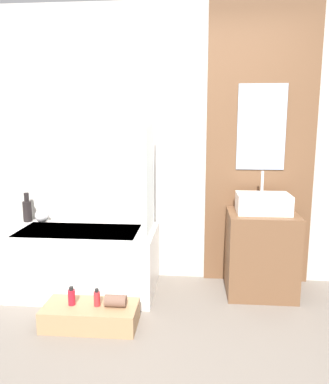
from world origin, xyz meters
name	(u,v)px	position (x,y,z in m)	size (l,w,h in m)	color
ground_plane	(149,378)	(0.00, 0.00, 0.00)	(12.00, 12.00, 0.00)	slate
wall_tiled_back	(169,146)	(0.00, 1.58, 1.30)	(4.20, 0.06, 2.60)	beige
wall_wood_accent	(260,146)	(0.85, 1.53, 1.31)	(0.99, 0.04, 2.60)	brown
bathtub	(80,260)	(-0.79, 1.17, 0.28)	(1.38, 0.73, 0.56)	white
glass_shower_screen	(150,181)	(-0.13, 1.09, 1.04)	(0.01, 0.53, 0.95)	silver
wooden_step_bench	(91,315)	(-0.52, 0.55, 0.08)	(0.71, 0.33, 0.16)	#A87F56
vanity_cabinet	(261,253)	(0.85, 1.25, 0.37)	(0.59, 0.52, 0.74)	brown
sink	(263,203)	(0.85, 1.25, 0.83)	(0.45, 0.31, 0.36)	white
vase_tall_dark	(27,210)	(-1.38, 1.44, 0.68)	(0.09, 0.09, 0.29)	black
vase_round_light	(42,216)	(-1.23, 1.41, 0.63)	(0.13, 0.13, 0.13)	white
bottle_soap_primary	(72,297)	(-0.66, 0.55, 0.23)	(0.05, 0.05, 0.14)	#B21928
bottle_soap_secondary	(97,298)	(-0.46, 0.55, 0.22)	(0.05, 0.05, 0.13)	red
towel_roll	(116,301)	(-0.32, 0.55, 0.21)	(0.09, 0.09, 0.16)	brown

